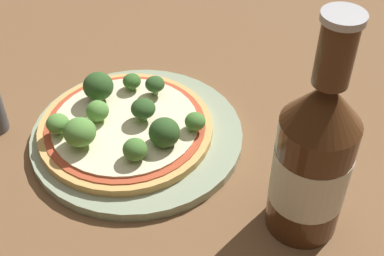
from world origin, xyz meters
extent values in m
plane|color=brown|center=(0.00, 0.00, 0.00)|extent=(3.00, 3.00, 0.00)
cylinder|color=#93A384|center=(0.01, 0.01, 0.01)|extent=(0.24, 0.24, 0.01)
cylinder|color=tan|center=(0.00, 0.01, 0.02)|extent=(0.20, 0.20, 0.01)
cylinder|color=#B74728|center=(0.00, 0.01, 0.02)|extent=(0.18, 0.18, 0.00)
cylinder|color=beige|center=(0.00, 0.01, 0.02)|extent=(0.17, 0.17, 0.00)
cylinder|color=#6B8E51|center=(0.03, 0.06, 0.03)|extent=(0.01, 0.01, 0.01)
ellipsoid|color=#2D5123|center=(0.03, 0.06, 0.04)|extent=(0.02, 0.02, 0.02)
cylinder|color=#6B8E51|center=(-0.04, 0.05, 0.03)|extent=(0.01, 0.01, 0.01)
ellipsoid|color=#2D5123|center=(-0.04, 0.05, 0.05)|extent=(0.04, 0.04, 0.03)
cylinder|color=#6B8E51|center=(0.02, -0.05, 0.03)|extent=(0.01, 0.01, 0.01)
ellipsoid|color=#477A33|center=(0.02, -0.05, 0.04)|extent=(0.03, 0.03, 0.02)
cylinder|color=#6B8E51|center=(-0.03, 0.01, 0.03)|extent=(0.01, 0.01, 0.01)
ellipsoid|color=#568E3D|center=(-0.03, 0.01, 0.04)|extent=(0.03, 0.03, 0.02)
cylinder|color=#6B8E51|center=(0.02, 0.01, 0.03)|extent=(0.01, 0.01, 0.01)
ellipsoid|color=#2D5123|center=(0.02, 0.01, 0.04)|extent=(0.03, 0.03, 0.02)
cylinder|color=#6B8E51|center=(0.00, 0.07, 0.03)|extent=(0.01, 0.01, 0.01)
ellipsoid|color=#386628|center=(0.00, 0.07, 0.04)|extent=(0.02, 0.02, 0.02)
cylinder|color=#6B8E51|center=(0.05, -0.02, 0.03)|extent=(0.01, 0.01, 0.01)
ellipsoid|color=#2D5123|center=(0.05, -0.02, 0.04)|extent=(0.03, 0.03, 0.03)
cylinder|color=#6B8E51|center=(-0.07, -0.01, 0.03)|extent=(0.01, 0.01, 0.01)
ellipsoid|color=#568E3D|center=(-0.07, -0.01, 0.04)|extent=(0.03, 0.03, 0.02)
cylinder|color=#6B8E51|center=(0.08, 0.00, 0.03)|extent=(0.01, 0.01, 0.01)
ellipsoid|color=#477A33|center=(0.08, 0.00, 0.04)|extent=(0.02, 0.02, 0.02)
cylinder|color=#6B8E51|center=(-0.04, -0.03, 0.03)|extent=(0.01, 0.01, 0.01)
ellipsoid|color=#568E3D|center=(-0.04, -0.03, 0.04)|extent=(0.04, 0.04, 0.03)
cylinder|color=#472814|center=(0.19, -0.10, 0.07)|extent=(0.07, 0.07, 0.13)
cylinder|color=beige|center=(0.19, -0.10, 0.07)|extent=(0.07, 0.07, 0.06)
cone|color=#472814|center=(0.19, -0.10, 0.15)|extent=(0.07, 0.07, 0.04)
cylinder|color=#472814|center=(0.19, -0.10, 0.20)|extent=(0.03, 0.03, 0.06)
cylinder|color=#B2B2B7|center=(0.19, -0.10, 0.23)|extent=(0.03, 0.03, 0.01)
camera|label=1|loc=(0.10, -0.45, 0.43)|focal=50.00mm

